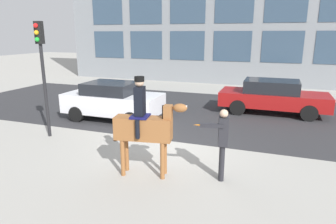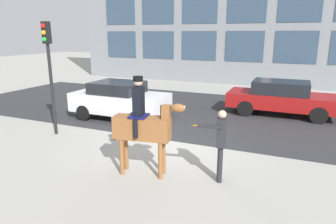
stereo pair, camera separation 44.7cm
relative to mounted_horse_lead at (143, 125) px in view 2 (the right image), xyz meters
The scene contains 7 objects.
ground_plane 2.43m from the mounted_horse_lead, 92.48° to the left, with size 80.00×80.00×0.00m, color #9E9B93.
road_surface 6.91m from the mounted_horse_lead, 90.74° to the left, with size 25.73×8.50×0.01m.
mounted_horse_lead is the anchor object (origin of this frame).
pedestrian_bystander 1.92m from the mounted_horse_lead, 11.90° to the left, with size 0.81×0.57×1.79m.
street_car_near_lane 5.47m from the mounted_horse_lead, 128.51° to the left, with size 4.02×1.92×1.57m.
street_car_far_lane 8.13m from the mounted_horse_lead, 69.20° to the left, with size 4.67×1.92×1.51m.
traffic_light 4.87m from the mounted_horse_lead, 160.53° to the left, with size 0.24×0.29×3.91m.
Camera 2 is at (3.45, -8.31, 3.52)m, focal length 32.00 mm.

